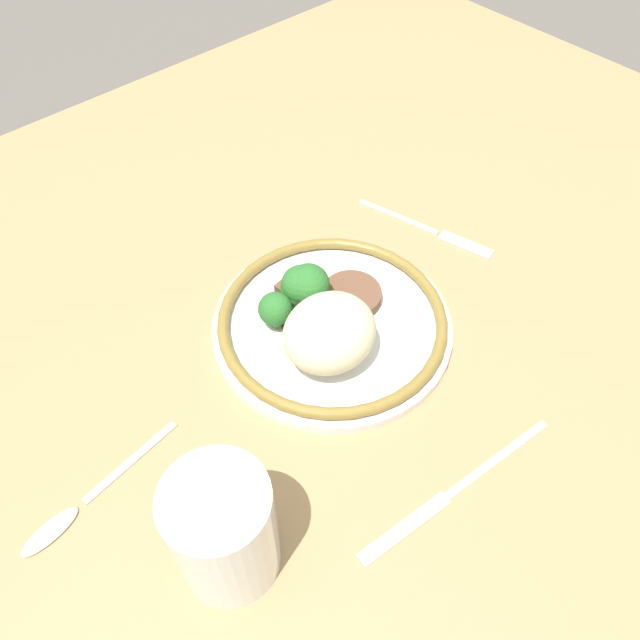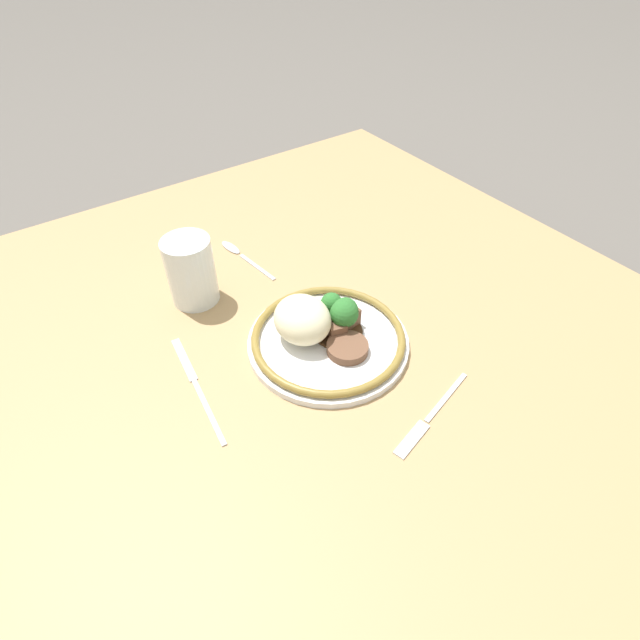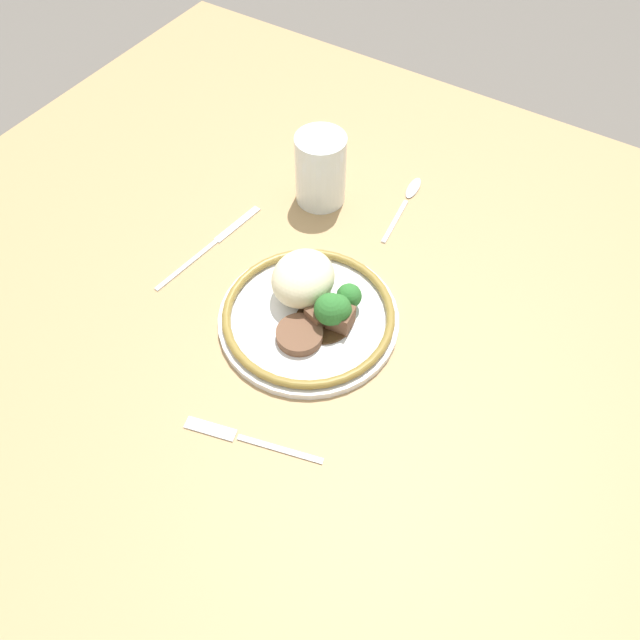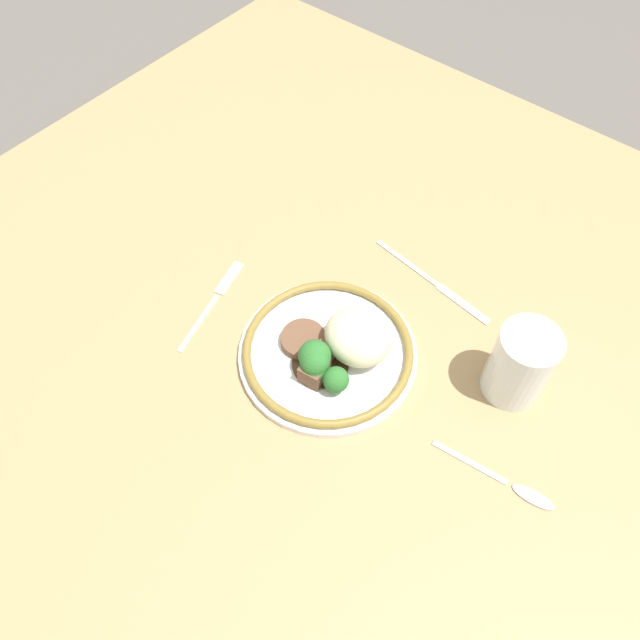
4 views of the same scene
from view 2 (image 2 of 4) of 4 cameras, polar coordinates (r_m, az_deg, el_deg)
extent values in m
plane|color=#5B5651|center=(0.75, -0.82, -8.71)|extent=(8.00, 8.00, 0.00)
cube|color=tan|center=(0.74, -0.84, -7.77)|extent=(1.32, 1.24, 0.04)
cylinder|color=white|center=(0.76, 0.94, -2.53)|extent=(0.25, 0.25, 0.01)
torus|color=olive|center=(0.76, 0.95, -1.92)|extent=(0.23, 0.23, 0.01)
ellipsoid|color=beige|center=(0.74, -2.03, 0.05)|extent=(0.09, 0.08, 0.07)
cylinder|color=brown|center=(0.74, 3.16, -3.18)|extent=(0.06, 0.06, 0.01)
cylinder|color=#472D19|center=(0.77, 2.05, -1.32)|extent=(0.08, 0.08, 0.00)
cube|color=brown|center=(0.76, 1.83, -0.80)|extent=(0.03, 0.03, 0.02)
cube|color=brown|center=(0.77, 3.11, 0.36)|extent=(0.03, 0.03, 0.03)
cube|color=brown|center=(0.76, 1.96, -0.83)|extent=(0.03, 0.03, 0.02)
cube|color=brown|center=(0.76, 1.97, -0.81)|extent=(0.03, 0.03, 0.02)
cube|color=brown|center=(0.76, 1.91, -1.09)|extent=(0.03, 0.03, 0.03)
cylinder|color=#5B8E47|center=(0.77, 2.68, -0.71)|extent=(0.01, 0.01, 0.01)
sphere|color=#2D702D|center=(0.76, 2.73, 0.37)|extent=(0.03, 0.03, 0.03)
cylinder|color=#5B8E47|center=(0.78, 2.84, -0.26)|extent=(0.01, 0.01, 0.01)
sphere|color=#2D702D|center=(0.77, 2.89, 0.82)|extent=(0.04, 0.04, 0.04)
cylinder|color=#5B8E47|center=(0.80, 1.29, 0.92)|extent=(0.01, 0.01, 0.01)
sphere|color=#2D702D|center=(0.78, 1.32, 1.91)|extent=(0.03, 0.03, 0.03)
cylinder|color=#5B8E47|center=(0.77, 2.73, -0.63)|extent=(0.02, 0.02, 0.02)
sphere|color=#2D702D|center=(0.75, 2.79, 0.77)|extent=(0.04, 0.04, 0.04)
cylinder|color=#5B8E47|center=(0.77, 2.85, -0.23)|extent=(0.01, 0.01, 0.02)
sphere|color=#2D702D|center=(0.76, 2.91, 1.11)|extent=(0.04, 0.04, 0.04)
cylinder|color=#F4AD19|center=(0.85, -14.30, 4.39)|extent=(0.07, 0.07, 0.08)
cylinder|color=white|center=(0.84, -14.53, 5.45)|extent=(0.08, 0.08, 0.12)
cube|color=silver|center=(0.72, 14.24, -8.52)|extent=(0.03, 0.11, 0.00)
cube|color=silver|center=(0.67, 10.45, -13.26)|extent=(0.03, 0.07, 0.00)
cube|color=silver|center=(0.70, -12.69, -9.99)|extent=(0.13, 0.02, 0.00)
cube|color=silver|center=(0.77, -15.26, -4.36)|extent=(0.09, 0.02, 0.00)
cube|color=silver|center=(0.92, -7.20, 6.03)|extent=(0.10, 0.02, 0.00)
ellipsoid|color=silver|center=(0.98, -10.17, 8.18)|extent=(0.06, 0.02, 0.01)
camera|label=1|loc=(0.71, -39.62, 31.69)|focal=35.00mm
camera|label=3|loc=(0.62, 71.12, 33.55)|focal=35.00mm
camera|label=4|loc=(0.99, 13.92, 53.32)|focal=35.00mm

